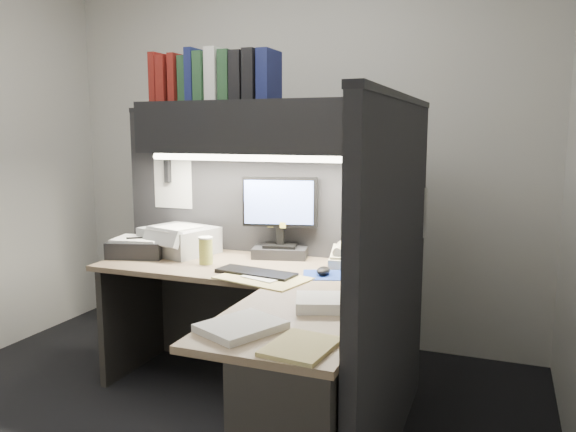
% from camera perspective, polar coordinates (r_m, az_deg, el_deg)
% --- Properties ---
extents(floor, '(3.50, 3.50, 0.00)m').
position_cam_1_polar(floor, '(3.02, -10.50, -20.77)').
color(floor, black).
rests_on(floor, ground).
extents(wall_back, '(3.50, 0.04, 2.70)m').
position_cam_1_polar(wall_back, '(3.99, 0.39, 6.76)').
color(wall_back, silver).
rests_on(wall_back, floor).
extents(partition_back, '(1.90, 0.06, 1.60)m').
position_cam_1_polar(partition_back, '(3.52, -2.47, -2.52)').
color(partition_back, black).
rests_on(partition_back, floor).
extents(partition_right, '(0.06, 1.50, 1.60)m').
position_cam_1_polar(partition_right, '(2.54, 10.60, -6.98)').
color(partition_right, black).
rests_on(partition_right, floor).
extents(desk, '(1.70, 1.53, 0.73)m').
position_cam_1_polar(desk, '(2.65, -2.66, -14.38)').
color(desk, '#7F6F51').
rests_on(desk, floor).
extents(overhead_shelf, '(1.55, 0.34, 0.30)m').
position_cam_1_polar(overhead_shelf, '(3.25, -2.28, 9.00)').
color(overhead_shelf, black).
rests_on(overhead_shelf, partition_back).
extents(task_light_tube, '(1.32, 0.04, 0.04)m').
position_cam_1_polar(task_light_tube, '(3.12, -3.29, 5.89)').
color(task_light_tube, white).
rests_on(task_light_tube, overhead_shelf).
extents(monitor, '(0.44, 0.27, 0.48)m').
position_cam_1_polar(monitor, '(3.33, -0.82, -0.99)').
color(monitor, black).
rests_on(monitor, desk).
extents(keyboard, '(0.45, 0.21, 0.02)m').
position_cam_1_polar(keyboard, '(2.96, -3.28, -5.79)').
color(keyboard, black).
rests_on(keyboard, desk).
extents(mousepad, '(0.29, 0.28, 0.00)m').
position_cam_1_polar(mousepad, '(2.96, 3.83, -6.01)').
color(mousepad, navy).
rests_on(mousepad, desk).
extents(mouse, '(0.08, 0.11, 0.04)m').
position_cam_1_polar(mouse, '(2.95, 3.62, -5.57)').
color(mouse, black).
rests_on(mouse, mousepad).
extents(telephone, '(0.25, 0.26, 0.09)m').
position_cam_1_polar(telephone, '(3.16, 6.29, -4.30)').
color(telephone, beige).
rests_on(telephone, desk).
extents(coffee_cup, '(0.09, 0.09, 0.15)m').
position_cam_1_polar(coffee_cup, '(3.22, -8.35, -3.57)').
color(coffee_cup, '#C3BA4E').
rests_on(coffee_cup, desk).
extents(printer, '(0.48, 0.44, 0.16)m').
position_cam_1_polar(printer, '(3.54, -10.95, -2.43)').
color(printer, '#9A9D9F').
rests_on(printer, desk).
extents(notebook_stack, '(0.39, 0.36, 0.10)m').
position_cam_1_polar(notebook_stack, '(3.52, -14.89, -3.12)').
color(notebook_stack, black).
rests_on(notebook_stack, desk).
extents(open_folder, '(0.51, 0.39, 0.01)m').
position_cam_1_polar(open_folder, '(2.88, -2.55, -6.33)').
color(open_folder, '#CABC72').
rests_on(open_folder, desk).
extents(paper_stack_a, '(0.30, 0.27, 0.05)m').
position_cam_1_polar(paper_stack_a, '(2.42, 3.75, -8.77)').
color(paper_stack_a, white).
rests_on(paper_stack_a, desk).
extents(paper_stack_b, '(0.34, 0.36, 0.03)m').
position_cam_1_polar(paper_stack_b, '(2.17, -4.78, -11.13)').
color(paper_stack_b, white).
rests_on(paper_stack_b, desk).
extents(manila_stack, '(0.24, 0.29, 0.02)m').
position_cam_1_polar(manila_stack, '(1.99, 1.34, -13.11)').
color(manila_stack, '#CABC72').
rests_on(manila_stack, desk).
extents(binder_row, '(0.75, 0.26, 0.30)m').
position_cam_1_polar(binder_row, '(3.40, -7.38, 13.83)').
color(binder_row, maroon).
rests_on(binder_row, overhead_shelf).
extents(pinned_papers, '(1.76, 1.31, 0.51)m').
position_cam_1_polar(pinned_papers, '(2.99, 1.54, 0.48)').
color(pinned_papers, white).
rests_on(pinned_papers, partition_back).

